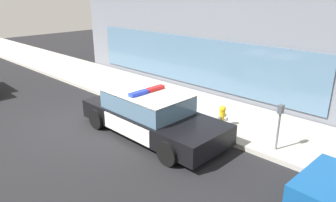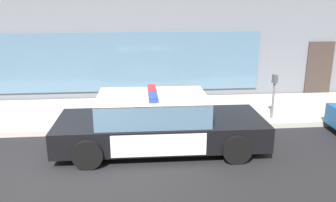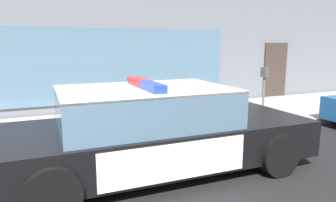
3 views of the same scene
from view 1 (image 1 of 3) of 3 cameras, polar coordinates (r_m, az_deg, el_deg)
The scene contains 6 objects.
ground at distance 11.19m, azimuth -14.46°, elevation -4.15°, with size 48.00×48.00×0.00m, color black.
sidewalk at distance 13.29m, azimuth -1.02°, elevation 0.67°, with size 48.00×3.24×0.15m, color #B2ADA3.
storefront_building at distance 15.93m, azimuth 20.80°, elevation 14.87°, with size 20.13×8.07×6.82m.
police_cruiser at distance 9.88m, azimuth -3.22°, elevation -2.47°, with size 5.07×2.21×1.49m.
fire_hydrant at distance 10.33m, azimuth 9.96°, elevation -2.81°, with size 0.34×0.39×0.73m.
parking_meter at distance 9.02m, azimuth 19.85°, elevation -3.14°, with size 0.12×0.18×1.34m.
Camera 1 is at (8.86, -5.23, 4.39)m, focal length 33.11 mm.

